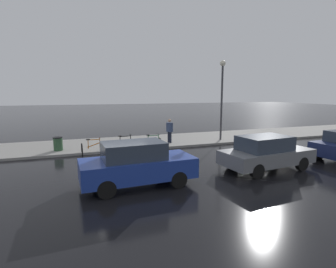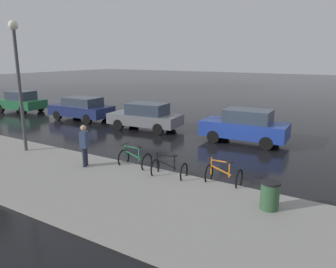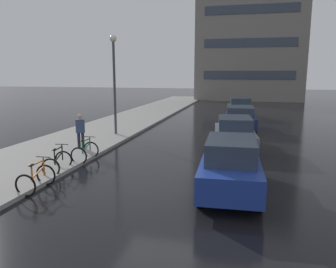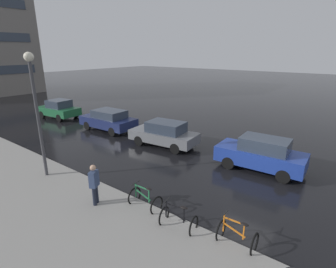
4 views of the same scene
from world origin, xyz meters
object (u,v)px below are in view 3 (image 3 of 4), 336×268
car_blue (230,165)px  car_navy (240,118)px  bicycle_third (85,152)px  bicycle_nearest (36,179)px  streetlamp (114,71)px  bicycle_second (57,162)px  car_green (240,108)px  car_grey (234,133)px  pedestrian (80,130)px

car_blue → car_navy: (0.05, 11.48, -0.06)m
bicycle_third → bicycle_nearest: bearing=-86.9°
bicycle_third → streetlamp: bearing=99.2°
bicycle_nearest → bicycle_second: bicycle_nearest is taller
bicycle_nearest → car_green: (5.76, 19.26, 0.41)m
car_grey → pedestrian: 7.32m
car_blue → car_grey: car_blue is taller
car_grey → pedestrian: bearing=-163.1°
car_grey → streetlamp: (-6.84, 1.74, 2.96)m
car_blue → car_grey: bearing=91.0°
car_navy → streetlamp: 8.46m
bicycle_third → pedestrian: pedestrian is taller
bicycle_second → pedestrian: (-0.80, 3.30, 0.61)m
pedestrian → streetlamp: 4.76m
bicycle_nearest → car_blue: size_ratio=0.27×
car_navy → car_green: car_green is taller
car_grey → car_green: car_green is taller
car_blue → car_green: bearing=90.3°
bicycle_nearest → car_grey: size_ratio=0.26×
bicycle_second → car_blue: car_blue is taller
car_grey → car_navy: bearing=88.3°
bicycle_third → pedestrian: bearing=123.1°
bicycle_third → car_green: car_green is taller
bicycle_second → car_navy: size_ratio=0.28×
bicycle_nearest → car_grey: 9.31m
streetlamp → car_navy: bearing=28.0°
car_blue → streetlamp: bearing=131.9°
bicycle_second → streetlamp: size_ratio=0.22×
bicycle_nearest → car_blue: bearing=12.4°
car_navy → pedestrian: (-7.15, -7.60, 0.19)m
pedestrian → bicycle_second: bearing=-76.3°
car_blue → streetlamp: 10.82m
bicycle_nearest → bicycle_second: (-0.43, 1.88, -0.00)m
car_blue → car_grey: size_ratio=0.97×
bicycle_second → car_green: size_ratio=0.31×
car_blue → pedestrian: size_ratio=2.45×
bicycle_second → car_blue: bearing=-5.4°
car_grey → car_navy: (0.16, 5.47, 0.00)m
bicycle_second → car_grey: car_grey is taller
car_blue → streetlamp: (-6.95, 7.76, 2.90)m
car_blue → pedestrian: (-7.11, 3.89, 0.14)m
bicycle_nearest → streetlamp: 9.71m
bicycle_nearest → streetlamp: (-1.08, 9.05, 3.37)m
car_navy → bicycle_third: bearing=-123.6°
car_grey → car_blue: bearing=-89.0°
streetlamp → car_blue: bearing=-48.1°
streetlamp → car_green: bearing=56.2°
bicycle_nearest → streetlamp: size_ratio=0.20×
bicycle_second → streetlamp: bearing=95.2°
car_grey → pedestrian: (-7.00, -2.13, 0.20)m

